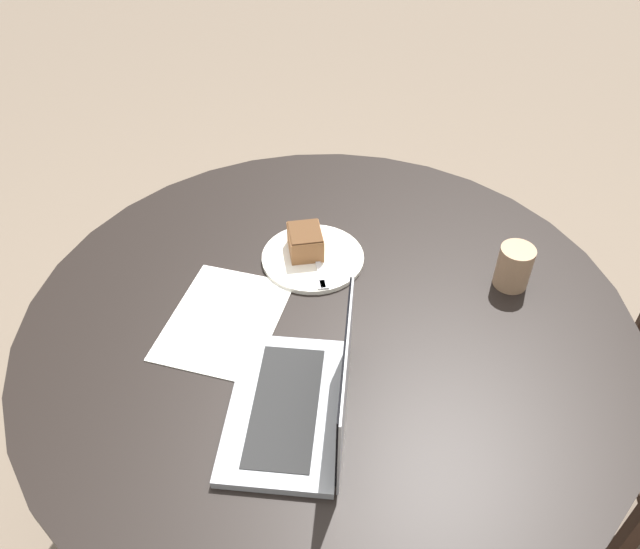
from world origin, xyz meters
TOP-DOWN VIEW (x-y plane):
  - ground_plane at (0.00, 0.00)m, footprint 12.00×12.00m
  - dining_table at (0.00, 0.00)m, footprint 1.36×1.36m
  - paper_document at (0.11, -0.20)m, footprint 0.35×0.29m
  - plate at (-0.16, -0.12)m, footprint 0.25×0.25m
  - cake_slice at (-0.17, -0.14)m, footprint 0.12×0.12m
  - fork at (-0.12, -0.08)m, footprint 0.15×0.11m
  - coffee_glass at (-0.29, 0.34)m, footprint 0.08×0.08m
  - laptop at (0.25, 0.06)m, footprint 0.40×0.33m

SIDE VIEW (x-z plane):
  - ground_plane at x=0.00m, z-range 0.00..0.00m
  - dining_table at x=0.00m, z-range 0.24..1.01m
  - paper_document at x=0.11m, z-range 0.77..0.77m
  - plate at x=-0.16m, z-range 0.77..0.78m
  - fork at x=-0.12m, z-range 0.78..0.78m
  - laptop at x=0.25m, z-range 0.69..0.92m
  - cake_slice at x=-0.17m, z-range 0.78..0.84m
  - coffee_glass at x=-0.29m, z-range 0.77..0.87m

